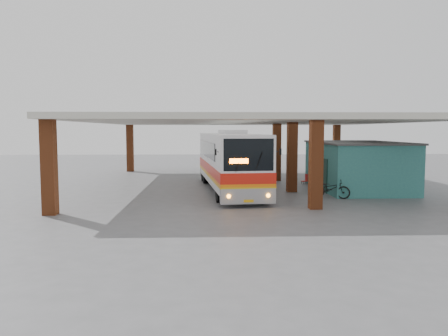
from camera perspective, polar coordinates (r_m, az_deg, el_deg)
name	(u,v)px	position (r m, az deg, el deg)	size (l,w,h in m)	color
ground	(249,199)	(24.47, 3.24, -4.12)	(90.00, 90.00, 0.00)	#515154
brick_columns	(263,155)	(29.34, 5.10, 1.66)	(20.10, 21.60, 4.35)	brown
canopy_roof	(247,121)	(30.68, 3.05, 6.16)	(21.00, 23.00, 0.30)	beige
shop_building	(357,165)	(29.80, 16.99, 0.33)	(5.20, 8.20, 3.11)	#2D6E71
coach_bus	(230,161)	(27.86, 0.73, 0.98)	(3.98, 13.47, 3.87)	silver
motorcycle	(331,188)	(25.49, 13.78, -2.60)	(0.75, 2.16, 1.13)	black
pedestrian	(271,186)	(24.30, 6.11, -2.41)	(0.55, 0.36, 1.51)	red
red_chair	(305,179)	(31.91, 10.59, -1.47)	(0.44, 0.44, 0.71)	#AE1812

